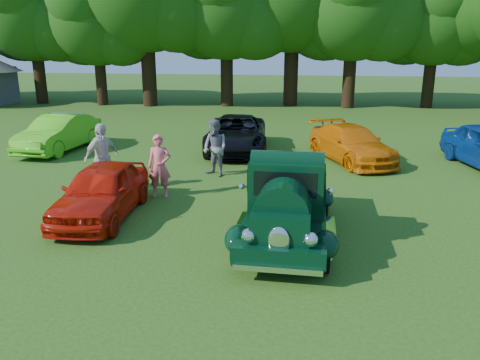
% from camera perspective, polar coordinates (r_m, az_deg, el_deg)
% --- Properties ---
extents(ground, '(120.00, 120.00, 0.00)m').
position_cam_1_polar(ground, '(9.78, -1.54, -8.18)').
color(ground, '#294C11').
rests_on(ground, ground).
extents(hero_pickup, '(2.12, 4.56, 1.78)m').
position_cam_1_polar(hero_pickup, '(10.08, 5.74, -2.81)').
color(hero_pickup, black).
rests_on(hero_pickup, ground).
extents(red_convertible, '(1.84, 3.93, 1.30)m').
position_cam_1_polar(red_convertible, '(11.75, -16.52, -1.28)').
color(red_convertible, red).
rests_on(red_convertible, ground).
extents(back_car_lime, '(1.64, 4.31, 1.40)m').
position_cam_1_polar(back_car_lime, '(19.84, -21.21, 5.34)').
color(back_car_lime, '#4ABF19').
rests_on(back_car_lime, ground).
extents(back_car_black, '(2.92, 5.24, 1.39)m').
position_cam_1_polar(back_car_black, '(18.46, -0.44, 5.66)').
color(back_car_black, black).
rests_on(back_car_black, ground).
extents(back_car_orange, '(3.47, 4.70, 1.27)m').
position_cam_1_polar(back_car_orange, '(17.28, 13.42, 4.31)').
color(back_car_orange, '#D26707').
rests_on(back_car_orange, ground).
extents(spectator_pink, '(0.70, 0.53, 1.73)m').
position_cam_1_polar(spectator_pink, '(12.89, -9.79, 1.66)').
color(spectator_pink, '#E9606B').
rests_on(spectator_pink, ground).
extents(spectator_grey, '(1.11, 1.07, 1.81)m').
position_cam_1_polar(spectator_grey, '(14.83, -3.06, 3.90)').
color(spectator_grey, slate).
rests_on(spectator_grey, ground).
extents(spectator_white, '(0.93, 1.23, 1.95)m').
position_cam_1_polar(spectator_white, '(13.79, -16.49, 2.63)').
color(spectator_white, silver).
rests_on(spectator_white, ground).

